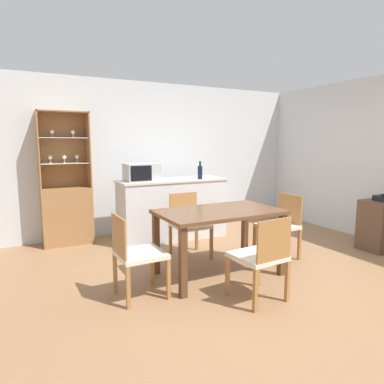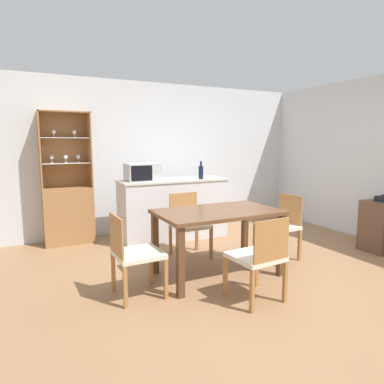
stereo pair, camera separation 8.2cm
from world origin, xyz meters
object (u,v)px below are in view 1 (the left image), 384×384
(display_cabinet, at_px, (67,206))
(dining_chair_head_far, at_px, (189,224))
(dining_table, at_px, (219,219))
(wine_bottle, at_px, (200,172))
(side_cabinet, at_px, (382,224))
(telephone, at_px, (382,198))
(microwave, at_px, (142,172))
(dining_chair_head_near, at_px, (261,256))
(dining_chair_side_right_far, at_px, (280,225))
(dining_chair_side_left_near, at_px, (136,254))

(display_cabinet, bearing_deg, dining_chair_head_far, -44.94)
(dining_table, xyz_separation_m, wine_bottle, (0.57, 1.47, 0.41))
(dining_chair_head_far, relative_size, wine_bottle, 2.98)
(side_cabinet, bearing_deg, telephone, -159.39)
(dining_chair_head_far, bearing_deg, microwave, -69.28)
(dining_chair_head_near, distance_m, microwave, 2.53)
(display_cabinet, distance_m, telephone, 4.62)
(wine_bottle, bearing_deg, dining_chair_head_near, -104.13)
(side_cabinet, height_order, telephone, telephone)
(wine_bottle, xyz_separation_m, telephone, (1.96, -1.78, -0.31))
(dining_chair_side_right_far, relative_size, microwave, 1.69)
(dining_chair_side_left_near, bearing_deg, telephone, 85.65)
(dining_chair_head_near, distance_m, telephone, 2.58)
(dining_chair_side_left_near, bearing_deg, microwave, 157.25)
(dining_chair_head_far, bearing_deg, telephone, 157.03)
(display_cabinet, relative_size, dining_chair_side_right_far, 2.35)
(telephone, bearing_deg, dining_chair_head_near, -169.80)
(display_cabinet, bearing_deg, dining_chair_side_right_far, -39.70)
(display_cabinet, relative_size, side_cabinet, 2.75)
(dining_chair_side_right_far, bearing_deg, telephone, -109.08)
(dining_chair_head_far, xyz_separation_m, dining_chair_head_near, (0.00, -1.52, 0.00))
(dining_chair_side_left_near, bearing_deg, display_cabinet, -172.83)
(dining_chair_side_left_near, relative_size, dining_chair_head_near, 1.00)
(dining_chair_side_right_far, height_order, side_cabinet, dining_chair_side_right_far)
(dining_table, relative_size, side_cabinet, 1.93)
(dining_table, bearing_deg, dining_chair_head_far, 90.00)
(microwave, bearing_deg, dining_chair_side_left_near, -111.29)
(dining_table, bearing_deg, microwave, 101.65)
(dining_chair_head_far, xyz_separation_m, microwave, (-0.34, 0.90, 0.65))
(dining_table, distance_m, microwave, 1.75)
(dining_table, xyz_separation_m, dining_chair_side_right_far, (1.04, 0.13, -0.21))
(dining_table, relative_size, wine_bottle, 4.92)
(dining_chair_head_near, xyz_separation_m, side_cabinet, (2.61, 0.49, -0.08))
(dining_chair_side_left_near, bearing_deg, dining_chair_side_right_far, 95.51)
(dining_chair_side_right_far, height_order, wine_bottle, wine_bottle)
(dining_chair_side_right_far, distance_m, wine_bottle, 1.56)
(display_cabinet, height_order, microwave, display_cabinet)
(dining_chair_head_far, relative_size, microwave, 1.69)
(dining_chair_side_right_far, relative_size, wine_bottle, 2.98)
(dining_chair_side_left_near, bearing_deg, dining_chair_head_far, 128.96)
(dining_chair_side_left_near, xyz_separation_m, telephone, (3.56, -0.18, 0.32))
(dining_chair_head_near, bearing_deg, side_cabinet, 6.51)
(display_cabinet, height_order, telephone, display_cabinet)
(side_cabinet, bearing_deg, dining_chair_head_near, -169.44)
(microwave, bearing_deg, display_cabinet, 155.36)
(dining_chair_side_left_near, height_order, telephone, dining_chair_side_left_near)
(dining_table, bearing_deg, dining_chair_side_right_far, 7.00)
(display_cabinet, height_order, dining_chair_side_left_near, display_cabinet)
(dining_chair_side_right_far, xyz_separation_m, dining_chair_head_near, (-1.04, -0.89, 0.00))
(dining_table, height_order, dining_chair_head_near, dining_chair_head_near)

